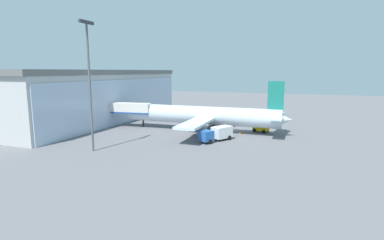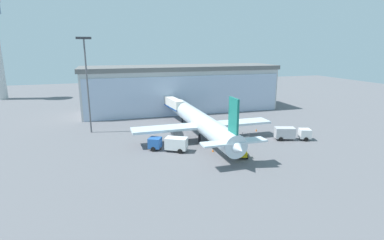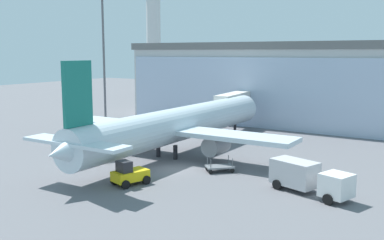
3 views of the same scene
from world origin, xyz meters
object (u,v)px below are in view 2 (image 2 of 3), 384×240
apron_light_mast (87,78)px  baggage_cart (244,138)px  pushback_tug (241,152)px  catering_truck (169,143)px  fuel_truck (291,133)px  safety_cone_nose (213,150)px  airplane (202,123)px  jet_bridge (171,103)px  safety_cone_wingtip (256,130)px

apron_light_mast → baggage_cart: bearing=-27.9°
baggage_cart → pushback_tug: 9.69m
apron_light_mast → baggage_cart: size_ratio=6.78×
catering_truck → fuel_truck: (26.07, -0.88, 0.00)m
apron_light_mast → pushback_tug: size_ratio=5.91×
pushback_tug → safety_cone_nose: 5.53m
airplane → safety_cone_nose: (-0.64, -8.54, -3.25)m
apron_light_mast → pushback_tug: apron_light_mast is taller
fuel_truck → pushback_tug: bearing=-139.0°
fuel_truck → baggage_cart: fuel_truck is taller
baggage_cart → airplane: bearing=-71.3°
apron_light_mast → airplane: (22.63, -12.05, -8.86)m
jet_bridge → catering_truck: bearing=160.2°
airplane → safety_cone_wingtip: 14.53m
fuel_truck → baggage_cart: bearing=-174.7°
catering_truck → safety_cone_nose: (7.67, -2.99, -1.19)m
pushback_tug → fuel_truck: bearing=-50.3°
catering_truck → safety_cone_wingtip: catering_truck is taller
fuel_truck → pushback_tug: 15.85m
apron_light_mast → fuel_truck: apron_light_mast is taller
safety_cone_nose → pushback_tug: bearing=-46.5°
airplane → safety_cone_nose: bearing=175.6°
pushback_tug → safety_cone_wingtip: pushback_tug is taller
safety_cone_nose → airplane: bearing=85.7°
jet_bridge → safety_cone_wingtip: bearing=-144.4°
airplane → safety_cone_wingtip: bearing=-83.7°
jet_bridge → baggage_cart: size_ratio=4.51×
safety_cone_wingtip → apron_light_mast: bearing=164.1°
jet_bridge → apron_light_mast: bearing=105.0°
jet_bridge → fuel_truck: bearing=-148.8°
apron_light_mast → fuel_truck: (40.40, -18.47, -10.92)m
jet_bridge → pushback_tug: (4.99, -32.33, -3.48)m
apron_light_mast → safety_cone_wingtip: (36.69, -10.45, -12.11)m
airplane → baggage_cart: size_ratio=12.38×
jet_bridge → airplane: airplane is taller
baggage_cart → safety_cone_nose: (-8.64, -4.38, -0.23)m
airplane → jet_bridge: bearing=5.2°
catering_truck → safety_cone_nose: size_ratio=13.51×
apron_light_mast → safety_cone_wingtip: apron_light_mast is taller
jet_bridge → safety_cone_wingtip: size_ratio=25.66×
baggage_cart → safety_cone_nose: bearing=-17.0°
catering_truck → safety_cone_wingtip: (22.37, 7.15, -1.19)m
pushback_tug → safety_cone_nose: (-3.78, 3.98, -0.70)m
jet_bridge → pushback_tug: jet_bridge is taller
fuel_truck → safety_cone_wingtip: bearing=133.2°
airplane → catering_truck: bearing=123.6°
jet_bridge → baggage_cart: jet_bridge is taller
apron_light_mast → baggage_cart: apron_light_mast is taller
apron_light_mast → safety_cone_nose: bearing=-43.1°
pushback_tug → airplane: bearing=31.2°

